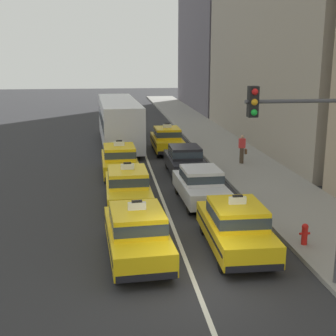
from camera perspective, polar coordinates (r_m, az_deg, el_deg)
ground_plane at (r=13.56m, az=3.37°, el=-14.12°), size 160.00×160.00×0.00m
lane_stripe_left_right at (r=32.47m, az=-3.13°, el=2.46°), size 0.14×80.00×0.01m
sidewalk_curb at (r=28.60m, az=8.89°, el=0.92°), size 4.00×90.00×0.15m
taxi_left_nearest at (r=14.83m, az=-3.82°, el=-7.86°), size 2.05×4.65×1.96m
taxi_left_second at (r=19.81m, az=-4.96°, el=-2.30°), size 1.88×4.59×1.96m
taxi_left_third at (r=24.89m, az=-5.98°, el=0.99°), size 1.94×4.61×1.96m
bus_left_fourth at (r=33.46m, az=-6.05°, el=5.89°), size 2.98×11.30×3.22m
taxi_right_nearest at (r=15.49m, az=8.31°, el=-7.02°), size 1.88×4.59×1.96m
sedan_right_second at (r=20.27m, az=4.01°, el=-2.00°), size 1.87×4.35×1.58m
sedan_right_third at (r=25.03m, az=2.06°, el=1.06°), size 1.77×4.30×1.58m
taxi_right_fourth at (r=30.89m, az=-0.13°, el=3.55°), size 1.83×4.56×1.96m
pedestrian_near_crosswalk at (r=27.40m, az=9.07°, el=2.31°), size 0.47×0.24×1.67m
fire_hydrant at (r=16.28m, az=16.42°, el=-7.66°), size 0.36×0.22×0.73m
traffic_light_pole at (r=12.53m, az=17.26°, el=1.58°), size 2.87×0.33×5.58m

